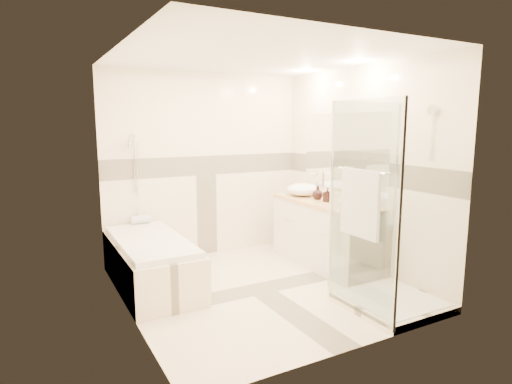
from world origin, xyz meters
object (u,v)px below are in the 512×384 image
vessel_sink_far (352,202)px  amenity_bottle_a (327,195)px  vanity (324,233)px  amenity_bottle_b (318,193)px  vessel_sink_near (303,189)px  bathtub (151,260)px  shower_enclosure (380,258)px

vessel_sink_far → amenity_bottle_a: (0.00, 0.46, 0.02)m
vanity → amenity_bottle_a: (-0.02, -0.07, 0.51)m
vanity → amenity_bottle_a: size_ratio=9.01×
amenity_bottle_a → amenity_bottle_b: 0.20m
vanity → vessel_sink_near: size_ratio=3.73×
bathtub → amenity_bottle_a: amenity_bottle_a is taller
vanity → vessel_sink_far: bearing=-92.1°
amenity_bottle_b → vanity: bearing=-81.4°
shower_enclosure → amenity_bottle_b: bearing=79.0°
bathtub → shower_enclosure: size_ratio=0.83×
vessel_sink_far → amenity_bottle_a: amenity_bottle_a is taller
shower_enclosure → vessel_sink_near: 1.81m
vanity → shower_enclosure: 1.31m
vanity → shower_enclosure: bearing=-103.0°
shower_enclosure → vessel_sink_near: size_ratio=4.70×
shower_enclosure → amenity_bottle_a: size_ratio=11.34×
vanity → vessel_sink_near: bearing=92.5°
vessel_sink_near → shower_enclosure: bearing=-98.9°
bathtub → vessel_sink_near: size_ratio=3.92×
bathtub → shower_enclosure: 2.47m
amenity_bottle_b → amenity_bottle_a: bearing=-90.0°
shower_enclosure → vessel_sink_near: shower_enclosure is taller
vanity → amenity_bottle_b: size_ratio=9.33×
shower_enclosure → amenity_bottle_a: 1.30m
amenity_bottle_a → vessel_sink_near: bearing=90.0°
bathtub → shower_enclosure: (1.86, -1.62, 0.20)m
vessel_sink_far → amenity_bottle_b: size_ratio=2.04×
vanity → shower_enclosure: shower_enclosure is taller
vanity → vessel_sink_near: 0.69m
vessel_sink_far → vessel_sink_near: bearing=90.0°
vanity → amenity_bottle_b: 0.53m
vessel_sink_far → amenity_bottle_b: bearing=90.0°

